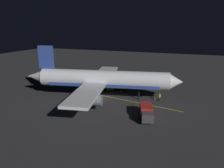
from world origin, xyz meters
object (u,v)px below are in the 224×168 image
Objects in this scene: traffic_cone_near_left at (129,107)px; traffic_cone_near_right at (121,91)px; ground_crew_worker at (159,97)px; traffic_cone_far at (155,99)px; traffic_cone_under_wing at (132,106)px; airliner at (101,80)px; baggage_truck at (146,112)px; catering_truck at (112,86)px.

traffic_cone_near_right is at bearing -152.61° from traffic_cone_near_left.
ground_crew_worker is 3.16× the size of traffic_cone_far.
traffic_cone_under_wing is at bearing 31.24° from traffic_cone_near_right.
traffic_cone_far is at bearing 104.39° from airliner.
catering_truck is (-14.05, -11.90, -0.01)m from baggage_truck.
traffic_cone_near_left is 1.00× the size of traffic_cone_far.
traffic_cone_near_right is 9.38m from traffic_cone_far.
catering_truck is 11.27× the size of traffic_cone_near_right.
traffic_cone_far is (-6.87, 3.93, 0.00)m from traffic_cone_near_left.
baggage_truck reaches higher than traffic_cone_far.
traffic_cone_far is at bearing 151.96° from traffic_cone_under_wing.
traffic_cone_near_left is at bearing 63.76° from airliner.
ground_crew_worker is 3.16× the size of traffic_cone_near_left.
traffic_cone_near_left is 0.75m from traffic_cone_under_wing.
airliner is 7.62m from traffic_cone_near_right.
catering_truck is 11.27× the size of traffic_cone_under_wing.
baggage_truck reaches higher than traffic_cone_near_left.
traffic_cone_far is at bearing 72.89° from catering_truck.
baggage_truck reaches higher than traffic_cone_under_wing.
ground_crew_worker reaches higher than traffic_cone_under_wing.
catering_truck is 12.97m from traffic_cone_near_left.
baggage_truck is at bearing 40.26° from catering_truck.
traffic_cone_under_wing is (9.17, 5.56, 0.00)m from traffic_cone_near_right.
traffic_cone_near_left is at bearing 27.39° from traffic_cone_near_right.
baggage_truck reaches higher than catering_truck.
baggage_truck is 18.41m from catering_truck.
ground_crew_worker is at bearing 175.77° from baggage_truck.
ground_crew_worker is (-2.66, 12.83, -3.40)m from airliner.
traffic_cone_near_right and traffic_cone_far have the same top height.
traffic_cone_near_right is at bearing -148.76° from traffic_cone_under_wing.
airliner is 65.09× the size of traffic_cone_near_right.
airliner is 7.27m from catering_truck.
baggage_truck is at bearing 1.79° from traffic_cone_far.
traffic_cone_near_right and traffic_cone_under_wing have the same top height.
traffic_cone_far is at bearing 72.54° from traffic_cone_near_right.
airliner is at bearing -111.75° from traffic_cone_under_wing.
traffic_cone_near_right is (0.75, 2.63, -0.93)m from catering_truck.
traffic_cone_under_wing is (9.92, 8.19, -0.93)m from catering_truck.
traffic_cone_far is (3.56, 11.57, -0.93)m from catering_truck.
airliner is at bearing -121.73° from baggage_truck.
traffic_cone_far is (-0.36, -1.08, -0.64)m from ground_crew_worker.
traffic_cone_near_right is (-5.83, 2.81, -4.03)m from airliner.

